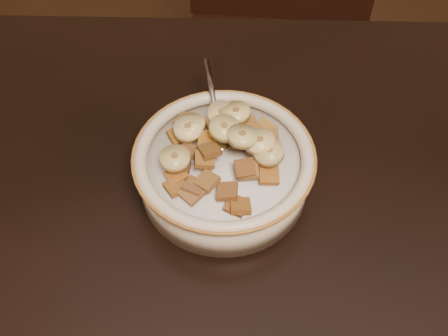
# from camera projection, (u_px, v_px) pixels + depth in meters

# --- Properties ---
(table) EXTENTS (1.44, 0.96, 0.04)m
(table) POSITION_uv_depth(u_px,v_px,m) (432.00, 316.00, 0.49)
(table) COLOR black
(table) RESTS_ON floor
(chair) EXTENTS (0.45, 0.45, 0.98)m
(chair) POSITION_uv_depth(u_px,v_px,m) (280.00, 58.00, 1.09)
(chair) COLOR black
(chair) RESTS_ON floor
(cereal_bowl) EXTENTS (0.19, 0.19, 0.04)m
(cereal_bowl) POSITION_uv_depth(u_px,v_px,m) (224.00, 172.00, 0.55)
(cereal_bowl) COLOR beige
(cereal_bowl) RESTS_ON table
(milk) EXTENTS (0.15, 0.15, 0.00)m
(milk) POSITION_uv_depth(u_px,v_px,m) (224.00, 160.00, 0.53)
(milk) COLOR white
(milk) RESTS_ON cereal_bowl
(spoon) EXTENTS (0.04, 0.05, 0.01)m
(spoon) POSITION_uv_depth(u_px,v_px,m) (220.00, 136.00, 0.54)
(spoon) COLOR #B1B1B2
(spoon) RESTS_ON cereal_bowl
(cereal_square_0) EXTENTS (0.03, 0.03, 0.01)m
(cereal_square_0) POSITION_uv_depth(u_px,v_px,m) (236.00, 205.00, 0.49)
(cereal_square_0) COLOR brown
(cereal_square_0) RESTS_ON milk
(cereal_square_1) EXTENTS (0.03, 0.03, 0.01)m
(cereal_square_1) POSITION_uv_depth(u_px,v_px,m) (178.00, 135.00, 0.54)
(cereal_square_1) COLOR brown
(cereal_square_1) RESTS_ON milk
(cereal_square_2) EXTENTS (0.03, 0.03, 0.01)m
(cereal_square_2) POSITION_uv_depth(u_px,v_px,m) (185.00, 122.00, 0.55)
(cereal_square_2) COLOR brown
(cereal_square_2) RESTS_ON milk
(cereal_square_3) EXTENTS (0.02, 0.02, 0.01)m
(cereal_square_3) POSITION_uv_depth(u_px,v_px,m) (205.00, 159.00, 0.51)
(cereal_square_3) COLOR #965E2C
(cereal_square_3) RESTS_ON milk
(cereal_square_4) EXTENTS (0.02, 0.02, 0.01)m
(cereal_square_4) POSITION_uv_depth(u_px,v_px,m) (241.00, 139.00, 0.53)
(cereal_square_4) COLOR brown
(cereal_square_4) RESTS_ON milk
(cereal_square_5) EXTENTS (0.02, 0.02, 0.01)m
(cereal_square_5) POSITION_uv_depth(u_px,v_px,m) (269.00, 175.00, 0.50)
(cereal_square_5) COLOR #9A5A1C
(cereal_square_5) RESTS_ON milk
(cereal_square_6) EXTENTS (0.02, 0.02, 0.01)m
(cereal_square_6) POSITION_uv_depth(u_px,v_px,m) (249.00, 170.00, 0.50)
(cereal_square_6) COLOR olive
(cereal_square_6) RESTS_ON milk
(cereal_square_7) EXTENTS (0.02, 0.02, 0.01)m
(cereal_square_7) POSITION_uv_depth(u_px,v_px,m) (180.00, 168.00, 0.51)
(cereal_square_7) COLOR brown
(cereal_square_7) RESTS_ON milk
(cereal_square_8) EXTENTS (0.02, 0.02, 0.01)m
(cereal_square_8) POSITION_uv_depth(u_px,v_px,m) (208.00, 139.00, 0.53)
(cereal_square_8) COLOR #9B6420
(cereal_square_8) RESTS_ON milk
(cereal_square_9) EXTENTS (0.03, 0.03, 0.01)m
(cereal_square_9) POSITION_uv_depth(u_px,v_px,m) (210.00, 150.00, 0.51)
(cereal_square_9) COLOR brown
(cereal_square_9) RESTS_ON milk
(cereal_square_10) EXTENTS (0.03, 0.03, 0.01)m
(cereal_square_10) POSITION_uv_depth(u_px,v_px,m) (231.00, 126.00, 0.54)
(cereal_square_10) COLOR brown
(cereal_square_10) RESTS_ON milk
(cereal_square_11) EXTENTS (0.02, 0.02, 0.01)m
(cereal_square_11) POSITION_uv_depth(u_px,v_px,m) (227.00, 191.00, 0.49)
(cereal_square_11) COLOR brown
(cereal_square_11) RESTS_ON milk
(cereal_square_12) EXTENTS (0.03, 0.03, 0.01)m
(cereal_square_12) POSITION_uv_depth(u_px,v_px,m) (248.00, 124.00, 0.55)
(cereal_square_12) COLOR brown
(cereal_square_12) RESTS_ON milk
(cereal_square_13) EXTENTS (0.03, 0.03, 0.01)m
(cereal_square_13) POSITION_uv_depth(u_px,v_px,m) (207.00, 181.00, 0.49)
(cereal_square_13) COLOR olive
(cereal_square_13) RESTS_ON milk
(cereal_square_14) EXTENTS (0.02, 0.02, 0.01)m
(cereal_square_14) POSITION_uv_depth(u_px,v_px,m) (231.00, 132.00, 0.53)
(cereal_square_14) COLOR brown
(cereal_square_14) RESTS_ON milk
(cereal_square_15) EXTENTS (0.03, 0.03, 0.01)m
(cereal_square_15) POSITION_uv_depth(u_px,v_px,m) (187.00, 151.00, 0.52)
(cereal_square_15) COLOR brown
(cereal_square_15) RESTS_ON milk
(cereal_square_16) EXTENTS (0.02, 0.02, 0.01)m
(cereal_square_16) POSITION_uv_depth(u_px,v_px,m) (265.00, 147.00, 0.53)
(cereal_square_16) COLOR brown
(cereal_square_16) RESTS_ON milk
(cereal_square_17) EXTENTS (0.03, 0.03, 0.01)m
(cereal_square_17) POSITION_uv_depth(u_px,v_px,m) (176.00, 186.00, 0.50)
(cereal_square_17) COLOR brown
(cereal_square_17) RESTS_ON milk
(cereal_square_18) EXTENTS (0.03, 0.02, 0.01)m
(cereal_square_18) POSITION_uv_depth(u_px,v_px,m) (245.00, 133.00, 0.53)
(cereal_square_18) COLOR #995920
(cereal_square_18) RESTS_ON milk
(cereal_square_19) EXTENTS (0.02, 0.02, 0.01)m
(cereal_square_19) POSITION_uv_depth(u_px,v_px,m) (269.00, 136.00, 0.54)
(cereal_square_19) COLOR olive
(cereal_square_19) RESTS_ON milk
(cereal_square_20) EXTENTS (0.02, 0.02, 0.01)m
(cereal_square_20) POSITION_uv_depth(u_px,v_px,m) (240.00, 206.00, 0.49)
(cereal_square_20) COLOR brown
(cereal_square_20) RESTS_ON milk
(cereal_square_21) EXTENTS (0.03, 0.03, 0.01)m
(cereal_square_21) POSITION_uv_depth(u_px,v_px,m) (192.00, 193.00, 0.49)
(cereal_square_21) COLOR brown
(cereal_square_21) RESTS_ON milk
(cereal_square_22) EXTENTS (0.03, 0.03, 0.01)m
(cereal_square_22) POSITION_uv_depth(u_px,v_px,m) (264.00, 128.00, 0.55)
(cereal_square_22) COLOR olive
(cereal_square_22) RESTS_ON milk
(cereal_square_23) EXTENTS (0.03, 0.03, 0.01)m
(cereal_square_23) POSITION_uv_depth(u_px,v_px,m) (215.00, 125.00, 0.54)
(cereal_square_23) COLOR brown
(cereal_square_23) RESTS_ON milk
(cereal_square_24) EXTENTS (0.02, 0.02, 0.01)m
(cereal_square_24) POSITION_uv_depth(u_px,v_px,m) (245.00, 168.00, 0.50)
(cereal_square_24) COLOR brown
(cereal_square_24) RESTS_ON milk
(cereal_square_25) EXTENTS (0.03, 0.03, 0.01)m
(cereal_square_25) POSITION_uv_depth(u_px,v_px,m) (255.00, 133.00, 0.54)
(cereal_square_25) COLOR brown
(cereal_square_25) RESTS_ON milk
(cereal_square_26) EXTENTS (0.03, 0.03, 0.01)m
(cereal_square_26) POSITION_uv_depth(u_px,v_px,m) (176.00, 175.00, 0.51)
(cereal_square_26) COLOR #944C1A
(cereal_square_26) RESTS_ON milk
(cereal_square_27) EXTENTS (0.03, 0.03, 0.01)m
(cereal_square_27) POSITION_uv_depth(u_px,v_px,m) (194.00, 186.00, 0.50)
(cereal_square_27) COLOR brown
(cereal_square_27) RESTS_ON milk
(banana_slice_0) EXTENTS (0.04, 0.04, 0.01)m
(banana_slice_0) POSITION_uv_depth(u_px,v_px,m) (221.00, 114.00, 0.54)
(banana_slice_0) COLOR #EBD887
(banana_slice_0) RESTS_ON milk
(banana_slice_1) EXTENTS (0.04, 0.04, 0.01)m
(banana_slice_1) POSITION_uv_depth(u_px,v_px,m) (236.00, 113.00, 0.54)
(banana_slice_1) COLOR #FFE880
(banana_slice_1) RESTS_ON milk
(banana_slice_2) EXTENTS (0.04, 0.04, 0.02)m
(banana_slice_2) POSITION_uv_depth(u_px,v_px,m) (242.00, 136.00, 0.50)
(banana_slice_2) COLOR beige
(banana_slice_2) RESTS_ON milk
(banana_slice_3) EXTENTS (0.03, 0.03, 0.01)m
(banana_slice_3) POSITION_uv_depth(u_px,v_px,m) (188.00, 129.00, 0.53)
(banana_slice_3) COLOR beige
(banana_slice_3) RESTS_ON milk
(banana_slice_4) EXTENTS (0.04, 0.04, 0.02)m
(banana_slice_4) POSITION_uv_depth(u_px,v_px,m) (224.00, 128.00, 0.51)
(banana_slice_4) COLOR #DAC777
(banana_slice_4) RESTS_ON milk
(banana_slice_5) EXTENTS (0.04, 0.04, 0.01)m
(banana_slice_5) POSITION_uv_depth(u_px,v_px,m) (259.00, 142.00, 0.51)
(banana_slice_5) COLOR #ECD38C
(banana_slice_5) RESTS_ON milk
(banana_slice_6) EXTENTS (0.04, 0.04, 0.02)m
(banana_slice_6) POSITION_uv_depth(u_px,v_px,m) (191.00, 125.00, 0.53)
(banana_slice_6) COLOR #FEDB8A
(banana_slice_6) RESTS_ON milk
(banana_slice_7) EXTENTS (0.04, 0.04, 0.01)m
(banana_slice_7) POSITION_uv_depth(u_px,v_px,m) (175.00, 158.00, 0.50)
(banana_slice_7) COLOR #DDB969
(banana_slice_7) RESTS_ON milk
(banana_slice_8) EXTENTS (0.04, 0.04, 0.02)m
(banana_slice_8) POSITION_uv_depth(u_px,v_px,m) (269.00, 153.00, 0.50)
(banana_slice_8) COLOR tan
(banana_slice_8) RESTS_ON milk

